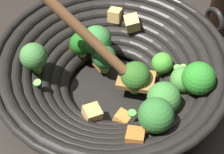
% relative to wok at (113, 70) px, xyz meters
% --- Properties ---
extents(ground_plane, '(4.00, 4.00, 0.00)m').
position_rel_wok_xyz_m(ground_plane, '(-0.00, 0.00, -0.07)').
color(ground_plane, '#28231E').
extents(wok, '(0.43, 0.43, 0.27)m').
position_rel_wok_xyz_m(wok, '(0.00, 0.00, 0.00)').
color(wok, black).
rests_on(wok, ground).
extents(soy_sauce_bottle, '(0.05, 0.05, 0.17)m').
position_rel_wok_xyz_m(soy_sauce_bottle, '(0.20, 0.22, -0.00)').
color(soy_sauce_bottle, black).
rests_on(soy_sauce_bottle, ground).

